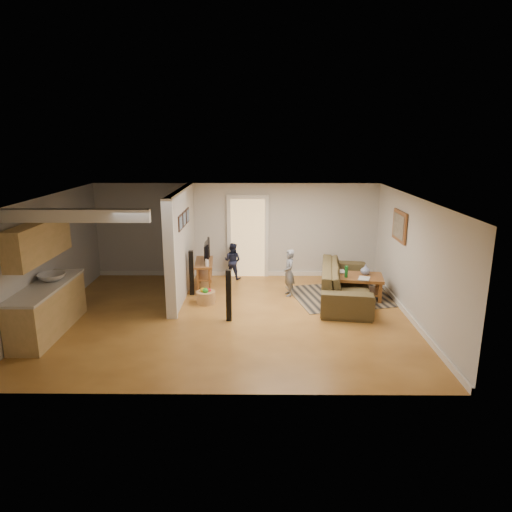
{
  "coord_description": "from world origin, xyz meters",
  "views": [
    {
      "loc": [
        0.62,
        -8.94,
        3.63
      ],
      "look_at": [
        0.54,
        0.84,
        1.1
      ],
      "focal_mm": 32.0,
      "sensor_mm": 36.0,
      "label": 1
    }
  ],
  "objects_px": {
    "speaker_left": "(229,296)",
    "toddler": "(233,278)",
    "coffee_table": "(354,280)",
    "speaker_right": "(192,273)",
    "tv_console": "(205,264)",
    "child": "(289,295)",
    "sofa": "(345,299)",
    "toy_basket": "(206,297)"
  },
  "relations": [
    {
      "from": "sofa",
      "to": "toddler",
      "type": "height_order",
      "value": "toddler"
    },
    {
      "from": "tv_console",
      "to": "speaker_left",
      "type": "height_order",
      "value": "speaker_left"
    },
    {
      "from": "speaker_right",
      "to": "toddler",
      "type": "relative_size",
      "value": 1.11
    },
    {
      "from": "speaker_right",
      "to": "toy_basket",
      "type": "distance_m",
      "value": 0.82
    },
    {
      "from": "tv_console",
      "to": "child",
      "type": "xyz_separation_m",
      "value": [
        2.05,
        -0.45,
        -0.64
      ]
    },
    {
      "from": "tv_console",
      "to": "child",
      "type": "distance_m",
      "value": 2.19
    },
    {
      "from": "speaker_left",
      "to": "child",
      "type": "height_order",
      "value": "speaker_left"
    },
    {
      "from": "sofa",
      "to": "toddler",
      "type": "bearing_deg",
      "value": 67.62
    },
    {
      "from": "sofa",
      "to": "speaker_left",
      "type": "relative_size",
      "value": 2.58
    },
    {
      "from": "child",
      "to": "toddler",
      "type": "relative_size",
      "value": 1.15
    },
    {
      "from": "coffee_table",
      "to": "speaker_right",
      "type": "bearing_deg",
      "value": 177.81
    },
    {
      "from": "coffee_table",
      "to": "sofa",
      "type": "bearing_deg",
      "value": -142.87
    },
    {
      "from": "tv_console",
      "to": "toddler",
      "type": "relative_size",
      "value": 1.19
    },
    {
      "from": "speaker_right",
      "to": "toddler",
      "type": "bearing_deg",
      "value": 50.04
    },
    {
      "from": "tv_console",
      "to": "child",
      "type": "height_order",
      "value": "tv_console"
    },
    {
      "from": "child",
      "to": "speaker_right",
      "type": "bearing_deg",
      "value": -99.88
    },
    {
      "from": "coffee_table",
      "to": "toy_basket",
      "type": "height_order",
      "value": "coffee_table"
    },
    {
      "from": "coffee_table",
      "to": "toy_basket",
      "type": "relative_size",
      "value": 3.39
    },
    {
      "from": "coffee_table",
      "to": "child",
      "type": "height_order",
      "value": "coffee_table"
    },
    {
      "from": "toy_basket",
      "to": "tv_console",
      "type": "bearing_deg",
      "value": 97.69
    },
    {
      "from": "coffee_table",
      "to": "speaker_right",
      "type": "distance_m",
      "value": 3.83
    },
    {
      "from": "tv_console",
      "to": "speaker_right",
      "type": "distance_m",
      "value": 0.5
    },
    {
      "from": "speaker_right",
      "to": "toy_basket",
      "type": "bearing_deg",
      "value": -61.66
    },
    {
      "from": "coffee_table",
      "to": "toddler",
      "type": "xyz_separation_m",
      "value": [
        -2.92,
        1.45,
        -0.41
      ]
    },
    {
      "from": "speaker_left",
      "to": "toddler",
      "type": "xyz_separation_m",
      "value": [
        -0.09,
        2.9,
        -0.54
      ]
    },
    {
      "from": "tv_console",
      "to": "speaker_left",
      "type": "bearing_deg",
      "value": -74.85
    },
    {
      "from": "speaker_left",
      "to": "toy_basket",
      "type": "relative_size",
      "value": 2.51
    },
    {
      "from": "tv_console",
      "to": "toddler",
      "type": "xyz_separation_m",
      "value": [
        0.64,
        0.89,
        -0.64
      ]
    },
    {
      "from": "tv_console",
      "to": "speaker_left",
      "type": "xyz_separation_m",
      "value": [
        0.73,
        -2.01,
        -0.1
      ]
    },
    {
      "from": "toy_basket",
      "to": "speaker_right",
      "type": "bearing_deg",
      "value": 123.64
    },
    {
      "from": "sofa",
      "to": "coffee_table",
      "type": "bearing_deg",
      "value": -44.41
    },
    {
      "from": "toddler",
      "to": "speaker_right",
      "type": "bearing_deg",
      "value": 76.25
    },
    {
      "from": "toy_basket",
      "to": "coffee_table",
      "type": "bearing_deg",
      "value": 7.57
    },
    {
      "from": "sofa",
      "to": "toy_basket",
      "type": "relative_size",
      "value": 6.47
    },
    {
      "from": "sofa",
      "to": "child",
      "type": "relative_size",
      "value": 2.49
    },
    {
      "from": "coffee_table",
      "to": "speaker_right",
      "type": "xyz_separation_m",
      "value": [
        -3.82,
        0.15,
        0.13
      ]
    },
    {
      "from": "sofa",
      "to": "speaker_left",
      "type": "xyz_separation_m",
      "value": [
        -2.61,
        -1.29,
        0.54
      ]
    },
    {
      "from": "speaker_left",
      "to": "toddler",
      "type": "relative_size",
      "value": 1.11
    },
    {
      "from": "tv_console",
      "to": "toy_basket",
      "type": "relative_size",
      "value": 2.69
    },
    {
      "from": "coffee_table",
      "to": "toy_basket",
      "type": "distance_m",
      "value": 3.46
    },
    {
      "from": "sofa",
      "to": "tv_console",
      "type": "distance_m",
      "value": 3.48
    },
    {
      "from": "sofa",
      "to": "toddler",
      "type": "xyz_separation_m",
      "value": [
        -2.7,
        1.61,
        0.0
      ]
    }
  ]
}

